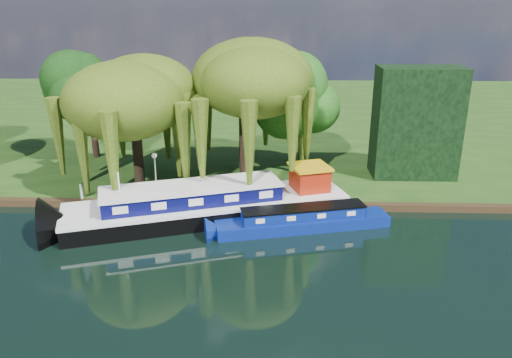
{
  "coord_description": "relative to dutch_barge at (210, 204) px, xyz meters",
  "views": [
    {
      "loc": [
        8.57,
        -21.79,
        12.93
      ],
      "look_at": [
        7.61,
        6.13,
        2.8
      ],
      "focal_mm": 35.0,
      "sensor_mm": 36.0,
      "label": 1
    }
  ],
  "objects": [
    {
      "name": "tree_far_right",
      "position": [
        6.08,
        8.61,
        4.8
      ],
      "size": [
        4.66,
        4.66,
        7.63
      ],
      "color": "black",
      "rests_on": "far_bank"
    },
    {
      "name": "willow_right",
      "position": [
        1.84,
        5.05,
        6.21
      ],
      "size": [
        7.51,
        7.51,
        9.14
      ],
      "color": "black",
      "rests_on": "far_bank"
    },
    {
      "name": "willow_left",
      "position": [
        -5.44,
        4.06,
        5.75
      ],
      "size": [
        7.14,
        7.14,
        8.56
      ],
      "color": "black",
      "rests_on": "far_bank"
    },
    {
      "name": "dutch_barge",
      "position": [
        0.0,
        0.0,
        0.0
      ],
      "size": [
        17.77,
        9.15,
        3.67
      ],
      "rotation": [
        0.0,
        0.0,
        0.32
      ],
      "color": "black",
      "rests_on": "ground"
    },
    {
      "name": "lamppost",
      "position": [
        -4.26,
        3.83,
        1.51
      ],
      "size": [
        0.36,
        0.36,
        2.56
      ],
      "color": "silver",
      "rests_on": "far_bank"
    },
    {
      "name": "conifer_hedge",
      "position": [
        14.24,
        7.33,
        3.54
      ],
      "size": [
        6.0,
        3.0,
        8.0
      ],
      "primitive_type": "cube",
      "color": "black",
      "rests_on": "far_bank"
    },
    {
      "name": "narrowboat",
      "position": [
        5.68,
        -1.42,
        -0.37
      ],
      "size": [
        10.53,
        4.07,
        1.52
      ],
      "rotation": [
        0.0,
        0.0,
        0.23
      ],
      "color": "navy",
      "rests_on": "ground"
    },
    {
      "name": "far_bank",
      "position": [
        -4.76,
        27.33,
        -0.69
      ],
      "size": [
        120.0,
        52.0,
        0.45
      ],
      "primitive_type": "cube",
      "color": "#183B10",
      "rests_on": "ground"
    },
    {
      "name": "white_cruiser",
      "position": [
        8.87,
        -0.73,
        -0.91
      ],
      "size": [
        2.34,
        2.16,
        1.03
      ],
      "primitive_type": "imported",
      "rotation": [
        0.0,
        0.0,
        1.28
      ],
      "color": "silver",
      "rests_on": "ground"
    },
    {
      "name": "tree_far_mid",
      "position": [
        -10.92,
        11.01,
        5.03
      ],
      "size": [
        4.86,
        4.86,
        7.95
      ],
      "color": "black",
      "rests_on": "far_bank"
    },
    {
      "name": "ground",
      "position": [
        -4.76,
        -6.67,
        -0.91
      ],
      "size": [
        120.0,
        120.0,
        0.0
      ],
      "primitive_type": "plane",
      "color": "black"
    },
    {
      "name": "mooring_posts",
      "position": [
        -5.26,
        1.73,
        0.04
      ],
      "size": [
        19.16,
        0.16,
        1.0
      ],
      "color": "silver",
      "rests_on": "far_bank"
    }
  ]
}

